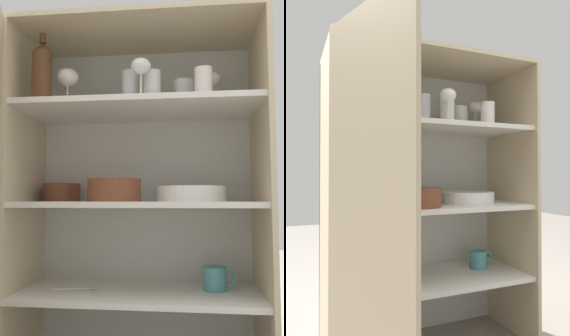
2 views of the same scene
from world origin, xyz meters
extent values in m
cube|color=silver|center=(0.00, 0.39, 0.63)|extent=(0.89, 0.02, 1.26)
cube|color=#CCB793|center=(-0.44, 0.19, 0.63)|extent=(0.02, 0.41, 1.26)
cube|color=#CCB793|center=(0.44, 0.19, 0.63)|extent=(0.02, 0.41, 1.26)
cube|color=#CCB793|center=(0.00, 0.19, 1.27)|extent=(0.89, 0.41, 0.02)
cube|color=silver|center=(0.00, 0.19, 0.30)|extent=(0.86, 0.38, 0.02)
cube|color=silver|center=(0.00, 0.19, 0.62)|extent=(0.86, 0.38, 0.02)
cube|color=silver|center=(0.00, 0.19, 0.98)|extent=(0.86, 0.38, 0.02)
cube|color=tan|center=(-0.37, -0.23, 0.63)|extent=(0.16, 0.43, 1.26)
cylinder|color=silver|center=(0.23, 0.08, 1.04)|extent=(0.06, 0.06, 0.10)
cylinder|color=white|center=(0.20, 0.31, 1.04)|extent=(0.08, 0.08, 0.10)
cylinder|color=white|center=(0.16, 0.21, 1.04)|extent=(0.08, 0.08, 0.10)
cylinder|color=white|center=(-0.03, 0.18, 1.05)|extent=(0.06, 0.06, 0.13)
cylinder|color=white|center=(0.05, 0.12, 1.04)|extent=(0.06, 0.06, 0.11)
cylinder|color=white|center=(0.27, 0.24, 0.99)|extent=(0.06, 0.06, 0.01)
cylinder|color=white|center=(0.27, 0.24, 1.03)|extent=(0.01, 0.01, 0.08)
ellipsoid|color=white|center=(0.27, 0.24, 1.10)|extent=(0.08, 0.08, 0.06)
cylinder|color=silver|center=(-0.26, 0.14, 0.99)|extent=(0.08, 0.08, 0.01)
cylinder|color=silver|center=(-0.26, 0.14, 1.03)|extent=(0.01, 0.01, 0.07)
ellipsoid|color=silver|center=(-0.26, 0.14, 1.10)|extent=(0.09, 0.09, 0.07)
cylinder|color=white|center=(0.02, 0.05, 0.99)|extent=(0.06, 0.06, 0.01)
cylinder|color=white|center=(0.02, 0.05, 1.03)|extent=(0.01, 0.01, 0.07)
ellipsoid|color=white|center=(0.02, 0.05, 1.09)|extent=(0.07, 0.07, 0.05)
cylinder|color=#4C2D19|center=(-0.33, 0.07, 1.07)|extent=(0.07, 0.07, 0.18)
cone|color=#4C2D19|center=(-0.33, 0.07, 1.18)|extent=(0.07, 0.07, 0.03)
cylinder|color=#4C2D19|center=(-0.33, 0.07, 1.22)|extent=(0.02, 0.02, 0.03)
cylinder|color=silver|center=(0.19, 0.18, 0.64)|extent=(0.25, 0.25, 0.01)
cylinder|color=silver|center=(0.19, 0.18, 0.65)|extent=(0.25, 0.25, 0.01)
cylinder|color=silver|center=(0.19, 0.18, 0.66)|extent=(0.25, 0.25, 0.01)
cylinder|color=silver|center=(0.19, 0.18, 0.67)|extent=(0.25, 0.25, 0.01)
cylinder|color=silver|center=(0.19, 0.18, 0.67)|extent=(0.25, 0.25, 0.01)
cylinder|color=silver|center=(0.19, 0.18, 0.68)|extent=(0.25, 0.25, 0.01)
cylinder|color=brown|center=(-0.08, 0.12, 0.67)|extent=(0.19, 0.19, 0.08)
torus|color=brown|center=(-0.08, 0.12, 0.71)|extent=(0.19, 0.19, 0.01)
cylinder|color=brown|center=(-0.33, 0.29, 0.67)|extent=(0.15, 0.15, 0.07)
torus|color=brown|center=(-0.33, 0.29, 0.70)|extent=(0.15, 0.15, 0.01)
cylinder|color=teal|center=(0.27, 0.22, 0.36)|extent=(0.08, 0.08, 0.08)
torus|color=teal|center=(0.32, 0.22, 0.36)|extent=(0.06, 0.01, 0.06)
cylinder|color=silver|center=(-0.23, 0.17, 0.32)|extent=(0.15, 0.03, 0.01)
ellipsoid|color=silver|center=(-0.16, 0.18, 0.32)|extent=(0.04, 0.03, 0.01)
camera|label=1|loc=(0.18, -1.24, 0.64)|focal=42.00mm
camera|label=2|loc=(-0.58, -1.14, 0.78)|focal=35.00mm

